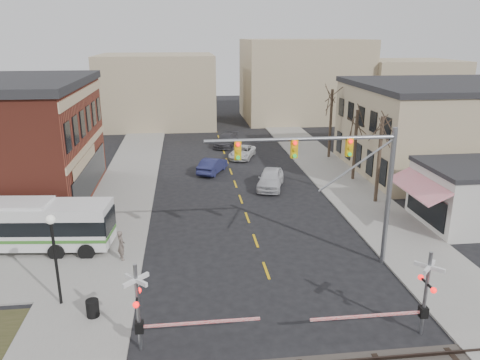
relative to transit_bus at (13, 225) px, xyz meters
name	(u,v)px	position (x,y,z in m)	size (l,w,h in m)	color
ground	(273,289)	(14.86, -6.36, -1.72)	(160.00, 160.00, 0.00)	black
sidewalk_west	(129,181)	(5.36, 13.64, -1.66)	(5.00, 60.00, 0.12)	gray
sidewalk_east	(332,174)	(24.36, 13.64, -1.66)	(5.00, 60.00, 0.12)	gray
tan_building	(461,127)	(36.86, 13.64, 2.53)	(20.30, 15.30, 8.50)	tan
tree_east_a	(379,160)	(25.36, 5.64, 1.77)	(0.28, 0.28, 6.75)	#382B21
tree_east_b	(355,145)	(25.66, 11.64, 1.55)	(0.28, 0.28, 6.30)	#382B21
tree_east_c	(331,124)	(25.86, 19.64, 2.00)	(0.28, 0.28, 7.20)	#382B21
transit_bus	(13,225)	(0.00, 0.00, 0.00)	(12.01, 3.78, 3.04)	silver
traffic_signal_mast	(342,169)	(18.93, -4.18, 4.04)	(10.39, 0.30, 8.00)	gray
rr_crossing_west	(149,308)	(8.82, -10.53, 0.24)	(5.60, 1.36, 4.00)	gray
rr_crossing_east	(416,295)	(20.29, -10.89, 0.24)	(5.60, 1.36, 4.00)	gray
street_lamp	(53,242)	(4.23, -6.63, 1.69)	(0.44, 0.44, 4.65)	black
trash_bin	(93,308)	(5.99, -7.96, -1.19)	(0.60, 0.60, 0.83)	black
car_a	(270,179)	(17.77, 10.25, -0.88)	(1.98, 4.93, 1.68)	silver
car_b	(212,165)	(13.07, 15.45, -0.99)	(1.56, 4.48, 1.47)	#1C1F46
car_c	(242,152)	(16.60, 20.65, -1.08)	(2.14, 4.63, 1.29)	silver
car_d	(226,140)	(15.38, 26.31, -1.00)	(2.03, 5.00, 1.45)	#39383D
pedestrian_near	(121,245)	(6.65, -2.20, -0.70)	(0.66, 0.43, 1.80)	#655851
pedestrian_far	(91,227)	(4.38, 0.91, -0.80)	(0.78, 0.61, 1.61)	#312E52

